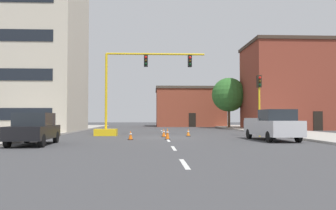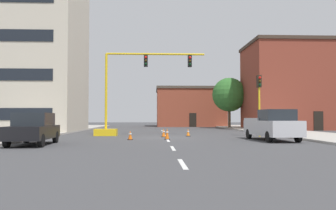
{
  "view_description": "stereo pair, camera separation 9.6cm",
  "coord_description": "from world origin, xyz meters",
  "px_view_note": "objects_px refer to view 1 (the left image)",
  "views": [
    {
      "loc": [
        -1.02,
        -24.83,
        1.49
      ],
      "look_at": [
        0.31,
        4.48,
        2.58
      ],
      "focal_mm": 36.12,
      "sensor_mm": 36.0,
      "label": 1
    },
    {
      "loc": [
        -0.92,
        -24.84,
        1.49
      ],
      "look_at": [
        0.31,
        4.48,
        2.58
      ],
      "focal_mm": 36.12,
      "sensor_mm": 36.0,
      "label": 2
    }
  ],
  "objects_px": {
    "tree_right_far": "(229,95)",
    "traffic_cone_roadside_d": "(131,135)",
    "traffic_cone_roadside_a": "(188,133)",
    "traffic_cone_roadside_c": "(164,133)",
    "traffic_light_pole_right": "(259,92)",
    "pickup_truck_silver": "(272,125)",
    "traffic_signal_gantry": "(120,108)",
    "sedan_black_near_left": "(34,129)",
    "traffic_cone_roadside_b": "(167,134)"
  },
  "relations": [
    {
      "from": "tree_right_far",
      "to": "traffic_cone_roadside_b",
      "type": "relative_size",
      "value": 8.9
    },
    {
      "from": "traffic_cone_roadside_a",
      "to": "pickup_truck_silver",
      "type": "bearing_deg",
      "value": -46.16
    },
    {
      "from": "traffic_cone_roadside_d",
      "to": "traffic_cone_roadside_b",
      "type": "bearing_deg",
      "value": 8.04
    },
    {
      "from": "pickup_truck_silver",
      "to": "traffic_cone_roadside_b",
      "type": "relative_size",
      "value": 6.99
    },
    {
      "from": "traffic_signal_gantry",
      "to": "traffic_cone_roadside_b",
      "type": "distance_m",
      "value": 6.36
    },
    {
      "from": "traffic_light_pole_right",
      "to": "traffic_cone_roadside_c",
      "type": "distance_m",
      "value": 8.18
    },
    {
      "from": "sedan_black_near_left",
      "to": "traffic_cone_roadside_a",
      "type": "height_order",
      "value": "sedan_black_near_left"
    },
    {
      "from": "tree_right_far",
      "to": "pickup_truck_silver",
      "type": "bearing_deg",
      "value": -96.41
    },
    {
      "from": "traffic_signal_gantry",
      "to": "traffic_cone_roadside_d",
      "type": "relative_size",
      "value": 14.51
    },
    {
      "from": "traffic_light_pole_right",
      "to": "sedan_black_near_left",
      "type": "relative_size",
      "value": 1.04
    },
    {
      "from": "traffic_light_pole_right",
      "to": "traffic_cone_roadside_d",
      "type": "distance_m",
      "value": 10.91
    },
    {
      "from": "traffic_signal_gantry",
      "to": "traffic_light_pole_right",
      "type": "bearing_deg",
      "value": -9.05
    },
    {
      "from": "traffic_cone_roadside_c",
      "to": "traffic_light_pole_right",
      "type": "bearing_deg",
      "value": 1.97
    },
    {
      "from": "traffic_light_pole_right",
      "to": "traffic_cone_roadside_b",
      "type": "xyz_separation_m",
      "value": [
        -7.36,
        -3.09,
        -3.14
      ]
    },
    {
      "from": "tree_right_far",
      "to": "traffic_cone_roadside_d",
      "type": "relative_size",
      "value": 11.21
    },
    {
      "from": "pickup_truck_silver",
      "to": "sedan_black_near_left",
      "type": "relative_size",
      "value": 1.19
    },
    {
      "from": "tree_right_far",
      "to": "traffic_cone_roadside_d",
      "type": "bearing_deg",
      "value": -117.06
    },
    {
      "from": "pickup_truck_silver",
      "to": "traffic_cone_roadside_d",
      "type": "bearing_deg",
      "value": 173.54
    },
    {
      "from": "tree_right_far",
      "to": "traffic_cone_roadside_a",
      "type": "bearing_deg",
      "value": -111.64
    },
    {
      "from": "traffic_light_pole_right",
      "to": "sedan_black_near_left",
      "type": "height_order",
      "value": "traffic_light_pole_right"
    },
    {
      "from": "traffic_signal_gantry",
      "to": "traffic_cone_roadside_a",
      "type": "height_order",
      "value": "traffic_signal_gantry"
    },
    {
      "from": "traffic_signal_gantry",
      "to": "tree_right_far",
      "type": "height_order",
      "value": "tree_right_far"
    },
    {
      "from": "traffic_signal_gantry",
      "to": "pickup_truck_silver",
      "type": "height_order",
      "value": "traffic_signal_gantry"
    },
    {
      "from": "traffic_cone_roadside_b",
      "to": "traffic_cone_roadside_d",
      "type": "distance_m",
      "value": 2.5
    },
    {
      "from": "sedan_black_near_left",
      "to": "traffic_signal_gantry",
      "type": "bearing_deg",
      "value": 67.75
    },
    {
      "from": "tree_right_far",
      "to": "sedan_black_near_left",
      "type": "relative_size",
      "value": 1.52
    },
    {
      "from": "traffic_light_pole_right",
      "to": "pickup_truck_silver",
      "type": "relative_size",
      "value": 0.88
    },
    {
      "from": "pickup_truck_silver",
      "to": "traffic_cone_roadside_a",
      "type": "relative_size",
      "value": 9.1
    },
    {
      "from": "tree_right_far",
      "to": "traffic_cone_roadside_c",
      "type": "relative_size",
      "value": 10.78
    },
    {
      "from": "traffic_light_pole_right",
      "to": "traffic_cone_roadside_d",
      "type": "height_order",
      "value": "traffic_light_pole_right"
    },
    {
      "from": "traffic_light_pole_right",
      "to": "traffic_cone_roadside_c",
      "type": "relative_size",
      "value": 7.42
    },
    {
      "from": "tree_right_far",
      "to": "traffic_cone_roadside_b",
      "type": "xyz_separation_m",
      "value": [
        -9.49,
        -23.08,
        -4.24
      ]
    },
    {
      "from": "tree_right_far",
      "to": "traffic_cone_roadside_a",
      "type": "xyz_separation_m",
      "value": [
        -7.67,
        -19.34,
        -4.33
      ]
    },
    {
      "from": "pickup_truck_silver",
      "to": "traffic_cone_roadside_b",
      "type": "distance_m",
      "value": 6.91
    },
    {
      "from": "tree_right_far",
      "to": "traffic_cone_roadside_c",
      "type": "xyz_separation_m",
      "value": [
        -9.65,
        -20.24,
        -4.31
      ]
    },
    {
      "from": "pickup_truck_silver",
      "to": "traffic_cone_roadside_b",
      "type": "height_order",
      "value": "pickup_truck_silver"
    },
    {
      "from": "pickup_truck_silver",
      "to": "traffic_cone_roadside_c",
      "type": "relative_size",
      "value": 8.47
    },
    {
      "from": "tree_right_far",
      "to": "pickup_truck_silver",
      "type": "relative_size",
      "value": 1.27
    },
    {
      "from": "traffic_signal_gantry",
      "to": "traffic_light_pole_right",
      "type": "xyz_separation_m",
      "value": [
        11.03,
        -1.76,
        1.29
      ]
    },
    {
      "from": "traffic_cone_roadside_d",
      "to": "tree_right_far",
      "type": "bearing_deg",
      "value": 62.94
    },
    {
      "from": "traffic_cone_roadside_d",
      "to": "pickup_truck_silver",
      "type": "bearing_deg",
      "value": -6.46
    },
    {
      "from": "traffic_cone_roadside_a",
      "to": "tree_right_far",
      "type": "bearing_deg",
      "value": 68.36
    },
    {
      "from": "tree_right_far",
      "to": "traffic_cone_roadside_d",
      "type": "height_order",
      "value": "tree_right_far"
    },
    {
      "from": "sedan_black_near_left",
      "to": "traffic_cone_roadside_c",
      "type": "relative_size",
      "value": 7.1
    },
    {
      "from": "traffic_cone_roadside_d",
      "to": "traffic_signal_gantry",
      "type": "bearing_deg",
      "value": 102.97
    },
    {
      "from": "traffic_light_pole_right",
      "to": "traffic_cone_roadside_b",
      "type": "distance_m",
      "value": 8.58
    },
    {
      "from": "traffic_signal_gantry",
      "to": "tree_right_far",
      "type": "bearing_deg",
      "value": 54.16
    },
    {
      "from": "traffic_cone_roadside_a",
      "to": "traffic_cone_roadside_c",
      "type": "height_order",
      "value": "traffic_cone_roadside_c"
    },
    {
      "from": "sedan_black_near_left",
      "to": "traffic_cone_roadside_a",
      "type": "xyz_separation_m",
      "value": [
        9.25,
        8.07,
        -0.59
      ]
    },
    {
      "from": "traffic_light_pole_right",
      "to": "traffic_signal_gantry",
      "type": "bearing_deg",
      "value": 170.95
    }
  ]
}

